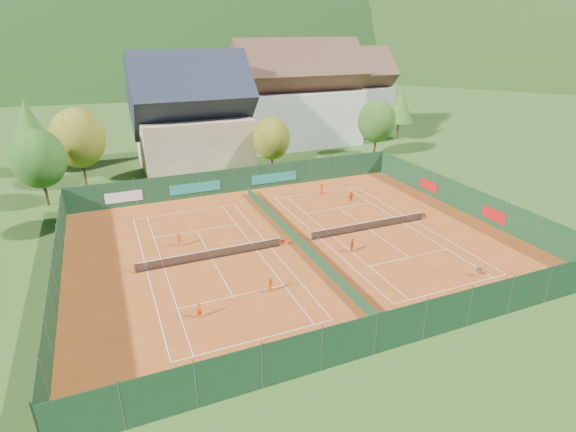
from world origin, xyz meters
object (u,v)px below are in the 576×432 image
Objects in this scene: chalet at (192,119)px; ball_hopper at (479,270)px; hotel_block_b at (346,95)px; hotel_block_a at (297,100)px; player_left_near at (199,310)px; player_right_far_b at (351,196)px; player_left_mid at (271,285)px; player_left_far at (179,239)px; player_right_near at (352,245)px; player_right_far_a at (321,188)px.

ball_hopper is (14.17, -41.19, -6.07)m from chalet.
hotel_block_a is at bearing -150.26° from hotel_block_b.
chalet reaches higher than player_left_near.
chalet is at bearing -162.47° from hotel_block_a.
player_right_far_b is (-5.72, -28.35, -6.75)m from hotel_block_a.
hotel_block_a is 17.18× the size of player_right_far_b.
hotel_block_a is 48.36m from player_left_mid.
player_right_far_b is at bearing 24.03° from player_left_near.
hotel_block_b is 14.07× the size of player_left_near.
ball_hopper is (-4.83, -47.19, -6.83)m from hotel_block_a.
hotel_block_a is 27.00× the size of ball_hopper.
hotel_block_b is 66.48m from player_left_near.
hotel_block_a is 17.73× the size of player_left_mid.
player_left_mid is at bearing -1.28° from player_left_near.
hotel_block_a is 29.70m from player_right_far_b.
chalet is 0.75× the size of hotel_block_a.
player_right_near is at bearing 178.96° from player_left_far.
hotel_block_a is 47.92m from ball_hopper.
player_left_near reaches higher than player_left_mid.
hotel_block_b reaches higher than player_right_far_b.
player_right_near is (9.05, 3.43, 0.08)m from player_left_mid.
player_right_far_b is (21.15, 15.73, 0.01)m from player_left_near.
player_right_far_b is (-19.72, -36.35, -5.99)m from hotel_block_b.
player_left_mid is 11.70m from player_left_far.
ball_hopper is 18.85m from player_right_far_b.
ball_hopper is 16.89m from player_left_mid.
hotel_block_a is 15.84× the size of player_left_far.
hotel_block_b is 39.75m from player_right_far_a.
chalet is 22.67m from player_right_far_a.
player_left_mid is 0.87× the size of player_right_far_a.
player_right_far_a is at bearing -75.53° from player_right_far_b.
hotel_block_a is 1.25× the size of hotel_block_b.
player_right_near reaches higher than player_left_mid.
player_right_near is at bearing 61.97° from player_right_far_a.
player_left_far is at bearing 10.97° from player_right_far_a.
player_right_far_b is at bearing 21.10° from player_right_near.
ball_hopper is 0.58× the size of player_right_near.
hotel_block_b is at bearing -134.99° from player_right_far_a.
player_right_near is at bearing -78.41° from chalet.
ball_hopper is 10.60m from player_right_near.
player_left_far reaches higher than ball_hopper.
ball_hopper is 0.64× the size of player_right_far_b.
chalet is 19.94m from hotel_block_a.
player_left_near is at bearing 21.92° from player_right_far_b.
player_left_mid is at bearing 161.74° from player_right_near.
player_left_far is at bearing -105.21° from chalet.
player_right_far_b reaches higher than player_left_mid.
player_right_far_a is (13.45, 18.19, 0.09)m from player_left_mid.
player_left_near is at bearing 112.50° from player_left_far.
chalet is at bearing 62.55° from player_right_near.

